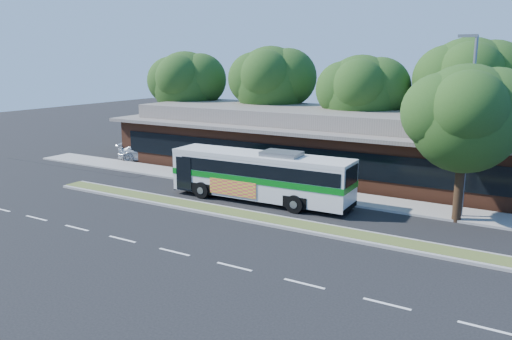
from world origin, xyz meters
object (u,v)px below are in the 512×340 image
object	(u,v)px
transit_bus	(261,173)
sedan	(149,152)
lamp_post	(468,122)
sidewalk_tree	(474,117)

from	to	relation	value
transit_bus	sedan	bearing A→B (deg)	156.12
lamp_post	sidewalk_tree	size ratio (longest dim) A/B	1.17
lamp_post	sidewalk_tree	bearing A→B (deg)	-61.57
sedan	sidewalk_tree	size ratio (longest dim) A/B	0.63
lamp_post	transit_bus	distance (m)	11.05
lamp_post	sidewalk_tree	xyz separation A→B (m)	(0.31, -0.57, 0.35)
lamp_post	transit_bus	size ratio (longest dim) A/B	0.84
transit_bus	sedan	xyz separation A→B (m)	(-13.46, 5.52, -0.96)
transit_bus	sidewalk_tree	bearing A→B (deg)	8.66
lamp_post	sedan	size ratio (longest dim) A/B	1.85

